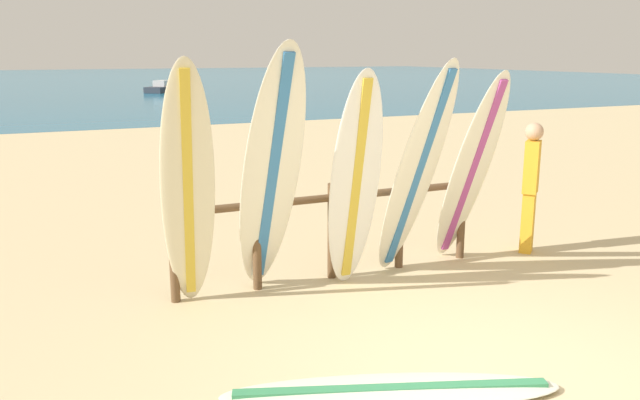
# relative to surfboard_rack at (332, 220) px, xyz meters

# --- Properties ---
(ground_plane) EXTENTS (120.00, 120.00, 0.00)m
(ground_plane) POSITION_rel_surfboard_rack_xyz_m (0.15, -2.72, -0.64)
(ground_plane) COLOR #D3BC8C
(ocean_water) EXTENTS (120.00, 80.00, 0.01)m
(ocean_water) POSITION_rel_surfboard_rack_xyz_m (0.15, 55.28, -0.63)
(ocean_water) COLOR #196B93
(ocean_water) RESTS_ON ground
(surfboard_rack) EXTENTS (3.43, 0.09, 1.03)m
(surfboard_rack) POSITION_rel_surfboard_rack_xyz_m (0.00, 0.00, 0.00)
(surfboard_rack) COLOR brown
(surfboard_rack) RESTS_ON ground
(surfboard_leaning_far_left) EXTENTS (0.58, 0.69, 2.33)m
(surfboard_leaning_far_left) POSITION_rel_surfboard_rack_xyz_m (-1.56, -0.26, 0.53)
(surfboard_leaning_far_left) COLOR beige
(surfboard_leaning_far_left) RESTS_ON ground
(surfboard_leaning_left) EXTENTS (0.60, 1.04, 2.47)m
(surfboard_leaning_left) POSITION_rel_surfboard_rack_xyz_m (-0.77, -0.29, 0.60)
(surfboard_leaning_left) COLOR white
(surfboard_leaning_left) RESTS_ON ground
(surfboard_leaning_center_left) EXTENTS (0.55, 0.55, 2.22)m
(surfboard_leaning_center_left) POSITION_rel_surfboard_rack_xyz_m (0.06, -0.40, 0.47)
(surfboard_leaning_center_left) COLOR white
(surfboard_leaning_center_left) RESTS_ON ground
(surfboard_leaning_center) EXTENTS (0.73, 1.06, 2.32)m
(surfboard_leaning_center) POSITION_rel_surfboard_rack_xyz_m (0.76, -0.42, 0.52)
(surfboard_leaning_center) COLOR white
(surfboard_leaning_center) RESTS_ON ground
(surfboard_leaning_center_right) EXTENTS (0.50, 1.07, 2.20)m
(surfboard_leaning_center_right) POSITION_rel_surfboard_rack_xyz_m (1.51, -0.32, 0.46)
(surfboard_leaning_center_right) COLOR white
(surfboard_leaning_center_right) RESTS_ON ground
(surfboard_lying_on_sand) EXTENTS (2.44, 1.32, 0.08)m
(surfboard_lying_on_sand) POSITION_rel_surfboard_rack_xyz_m (-0.67, -2.39, -0.60)
(surfboard_lying_on_sand) COLOR silver
(surfboard_lying_on_sand) RESTS_ON ground
(beachgoer_standing) EXTENTS (0.29, 0.28, 1.56)m
(beachgoer_standing) POSITION_rel_surfboard_rack_xyz_m (2.53, -0.14, 0.22)
(beachgoer_standing) COLOR gold
(beachgoer_standing) RESTS_ON ground
(small_boat_offshore) EXTENTS (2.52, 2.79, 0.71)m
(small_boat_offshore) POSITION_rel_surfboard_rack_xyz_m (4.89, 34.27, -0.38)
(small_boat_offshore) COLOR #333842
(small_boat_offshore) RESTS_ON ocean_water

